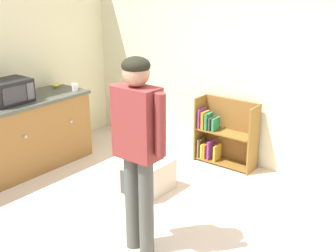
{
  "coord_description": "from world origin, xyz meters",
  "views": [
    {
      "loc": [
        2.33,
        -2.52,
        2.36
      ],
      "look_at": [
        0.03,
        0.5,
        1.04
      ],
      "focal_mm": 47.2,
      "sensor_mm": 36.0,
      "label": 1
    }
  ],
  "objects_px": {
    "kitchen_counter": "(11,139)",
    "standing_person": "(138,138)",
    "banana_bunch": "(57,85)",
    "microwave": "(9,92)",
    "white_cup": "(75,87)",
    "pet_carrier": "(148,176)",
    "amber_bottle": "(22,87)",
    "bookshelf": "(223,135)"
  },
  "relations": [
    {
      "from": "kitchen_counter",
      "to": "standing_person",
      "type": "distance_m",
      "value": 2.37
    },
    {
      "from": "banana_bunch",
      "to": "microwave",
      "type": "bearing_deg",
      "value": -78.34
    },
    {
      "from": "kitchen_counter",
      "to": "white_cup",
      "type": "height_order",
      "value": "white_cup"
    },
    {
      "from": "standing_person",
      "to": "microwave",
      "type": "bearing_deg",
      "value": 172.35
    },
    {
      "from": "pet_carrier",
      "to": "amber_bottle",
      "type": "distance_m",
      "value": 2.01
    },
    {
      "from": "bookshelf",
      "to": "standing_person",
      "type": "height_order",
      "value": "standing_person"
    },
    {
      "from": "banana_bunch",
      "to": "white_cup",
      "type": "height_order",
      "value": "white_cup"
    },
    {
      "from": "bookshelf",
      "to": "banana_bunch",
      "type": "height_order",
      "value": "banana_bunch"
    },
    {
      "from": "pet_carrier",
      "to": "standing_person",
      "type": "bearing_deg",
      "value": -53.73
    },
    {
      "from": "standing_person",
      "to": "pet_carrier",
      "type": "distance_m",
      "value": 1.43
    },
    {
      "from": "bookshelf",
      "to": "amber_bottle",
      "type": "xyz_separation_m",
      "value": [
        -2.07,
        -1.49,
        0.62
      ]
    },
    {
      "from": "bookshelf",
      "to": "banana_bunch",
      "type": "distance_m",
      "value": 2.32
    },
    {
      "from": "kitchen_counter",
      "to": "bookshelf",
      "type": "bearing_deg",
      "value": 44.86
    },
    {
      "from": "microwave",
      "to": "white_cup",
      "type": "xyz_separation_m",
      "value": [
        0.17,
        0.85,
        -0.09
      ]
    },
    {
      "from": "amber_bottle",
      "to": "white_cup",
      "type": "relative_size",
      "value": 2.59
    },
    {
      "from": "microwave",
      "to": "amber_bottle",
      "type": "distance_m",
      "value": 0.38
    },
    {
      "from": "bookshelf",
      "to": "banana_bunch",
      "type": "bearing_deg",
      "value": -154.58
    },
    {
      "from": "banana_bunch",
      "to": "amber_bottle",
      "type": "height_order",
      "value": "amber_bottle"
    },
    {
      "from": "standing_person",
      "to": "kitchen_counter",
      "type": "bearing_deg",
      "value": 173.63
    },
    {
      "from": "pet_carrier",
      "to": "white_cup",
      "type": "xyz_separation_m",
      "value": [
        -1.43,
        0.25,
        0.77
      ]
    },
    {
      "from": "standing_person",
      "to": "microwave",
      "type": "xyz_separation_m",
      "value": [
        -2.26,
        0.3,
        -0.02
      ]
    },
    {
      "from": "standing_person",
      "to": "amber_bottle",
      "type": "distance_m",
      "value": 2.55
    },
    {
      "from": "bookshelf",
      "to": "standing_person",
      "type": "bearing_deg",
      "value": -79.25
    },
    {
      "from": "bookshelf",
      "to": "white_cup",
      "type": "xyz_separation_m",
      "value": [
        -1.69,
        -0.96,
        0.57
      ]
    },
    {
      "from": "amber_bottle",
      "to": "white_cup",
      "type": "xyz_separation_m",
      "value": [
        0.38,
        0.53,
        -0.05
      ]
    },
    {
      "from": "white_cup",
      "to": "banana_bunch",
      "type": "bearing_deg",
      "value": -178.33
    },
    {
      "from": "kitchen_counter",
      "to": "bookshelf",
      "type": "height_order",
      "value": "kitchen_counter"
    },
    {
      "from": "standing_person",
      "to": "pet_carrier",
      "type": "bearing_deg",
      "value": 126.27
    },
    {
      "from": "amber_bottle",
      "to": "banana_bunch",
      "type": "bearing_deg",
      "value": 86.17
    },
    {
      "from": "microwave",
      "to": "banana_bunch",
      "type": "relative_size",
      "value": 3.08
    },
    {
      "from": "microwave",
      "to": "white_cup",
      "type": "distance_m",
      "value": 0.87
    },
    {
      "from": "kitchen_counter",
      "to": "bookshelf",
      "type": "relative_size",
      "value": 2.46
    },
    {
      "from": "standing_person",
      "to": "banana_bunch",
      "type": "height_order",
      "value": "standing_person"
    },
    {
      "from": "pet_carrier",
      "to": "microwave",
      "type": "relative_size",
      "value": 1.15
    },
    {
      "from": "pet_carrier",
      "to": "banana_bunch",
      "type": "relative_size",
      "value": 3.54
    },
    {
      "from": "kitchen_counter",
      "to": "microwave",
      "type": "relative_size",
      "value": 4.36
    },
    {
      "from": "pet_carrier",
      "to": "banana_bunch",
      "type": "height_order",
      "value": "banana_bunch"
    },
    {
      "from": "standing_person",
      "to": "pet_carrier",
      "type": "xyz_separation_m",
      "value": [
        -0.66,
        0.9,
        -0.88
      ]
    },
    {
      "from": "pet_carrier",
      "to": "white_cup",
      "type": "height_order",
      "value": "white_cup"
    },
    {
      "from": "microwave",
      "to": "banana_bunch",
      "type": "bearing_deg",
      "value": 101.66
    },
    {
      "from": "microwave",
      "to": "amber_bottle",
      "type": "height_order",
      "value": "microwave"
    },
    {
      "from": "standing_person",
      "to": "white_cup",
      "type": "xyz_separation_m",
      "value": [
        -2.09,
        1.16,
        -0.12
      ]
    }
  ]
}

